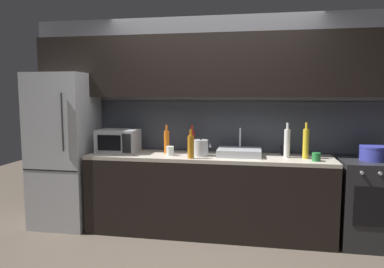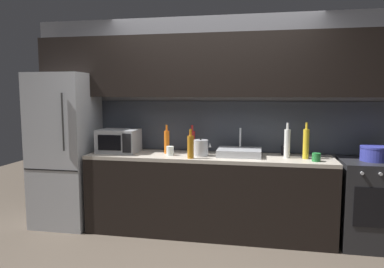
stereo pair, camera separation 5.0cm
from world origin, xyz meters
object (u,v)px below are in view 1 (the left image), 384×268
object	(u,v)px
wine_bottle_red	(192,141)
mug_clear	(170,151)
refrigerator	(65,150)
oven_range	(368,202)
wine_bottle_orange	(167,142)
wine_bottle_white	(287,143)
mug_green	(316,157)
cooking_pot	(374,153)
mug_dark	(285,150)
microwave	(118,141)
wine_bottle_amber	(191,147)
kettle	(201,148)
wine_bottle_yellow	(306,143)

from	to	relation	value
wine_bottle_red	mug_clear	distance (m)	0.33
refrigerator	oven_range	bearing A→B (deg)	-0.02
wine_bottle_orange	wine_bottle_red	size ratio (longest dim) A/B	1.03
wine_bottle_white	mug_green	size ratio (longest dim) A/B	4.40
cooking_pot	mug_dark	bearing A→B (deg)	167.64
microwave	cooking_pot	distance (m)	2.80
microwave	wine_bottle_orange	bearing A→B (deg)	1.78
refrigerator	wine_bottle_red	xyz separation A→B (m)	(1.53, 0.17, 0.12)
wine_bottle_amber	kettle	bearing A→B (deg)	66.32
wine_bottle_yellow	wine_bottle_amber	xyz separation A→B (m)	(-1.21, -0.21, -0.04)
refrigerator	wine_bottle_red	world-z (taller)	refrigerator
oven_range	wine_bottle_white	bearing A→B (deg)	179.63
wine_bottle_orange	cooking_pot	size ratio (longest dim) A/B	1.15
microwave	kettle	size ratio (longest dim) A/B	2.25
cooking_pot	wine_bottle_white	bearing A→B (deg)	179.74
mug_clear	mug_green	bearing A→B (deg)	-2.70
wine_bottle_red	wine_bottle_yellow	distance (m)	1.28
oven_range	wine_bottle_red	xyz separation A→B (m)	(-1.92, 0.17, 0.58)
microwave	wine_bottle_amber	xyz separation A→B (m)	(0.91, -0.24, -0.01)
wine_bottle_red	mug_dark	bearing A→B (deg)	1.15
kettle	mug_dark	world-z (taller)	kettle
mug_green	wine_bottle_yellow	bearing A→B (deg)	123.06
oven_range	wine_bottle_yellow	world-z (taller)	wine_bottle_yellow
wine_bottle_red	wine_bottle_amber	world-z (taller)	wine_bottle_red
wine_bottle_red	wine_bottle_amber	size ratio (longest dim) A/B	1.03
refrigerator	wine_bottle_yellow	world-z (taller)	refrigerator
wine_bottle_amber	cooking_pot	world-z (taller)	wine_bottle_amber
wine_bottle_red	wine_bottle_amber	bearing A→B (deg)	-81.38
oven_range	mug_green	xyz separation A→B (m)	(-0.57, -0.14, 0.49)
microwave	refrigerator	bearing A→B (deg)	-178.45
kettle	wine_bottle_white	size ratio (longest dim) A/B	0.54
wine_bottle_orange	mug_green	distance (m)	1.64
mug_clear	wine_bottle_red	bearing A→B (deg)	50.02
refrigerator	wine_bottle_amber	world-z (taller)	refrigerator
wine_bottle_yellow	refrigerator	bearing A→B (deg)	179.83
microwave	mug_dark	distance (m)	1.93
refrigerator	oven_range	xyz separation A→B (m)	(3.45, -0.00, -0.46)
microwave	wine_bottle_yellow	bearing A→B (deg)	-0.73
wine_bottle_orange	refrigerator	bearing A→B (deg)	-178.34
wine_bottle_orange	wine_bottle_yellow	distance (m)	1.54
wine_bottle_yellow	mug_green	xyz separation A→B (m)	(0.09, -0.14, -0.12)
kettle	cooking_pot	distance (m)	1.81
refrigerator	mug_clear	xyz separation A→B (m)	(1.33, -0.07, 0.04)
wine_bottle_red	wine_bottle_amber	distance (m)	0.40
wine_bottle_yellow	mug_green	size ratio (longest dim) A/B	4.49
wine_bottle_red	cooking_pot	world-z (taller)	wine_bottle_red
wine_bottle_amber	cooking_pot	distance (m)	1.90
kettle	mug_dark	distance (m)	0.96
mug_clear	oven_range	bearing A→B (deg)	1.89
oven_range	kettle	distance (m)	1.86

